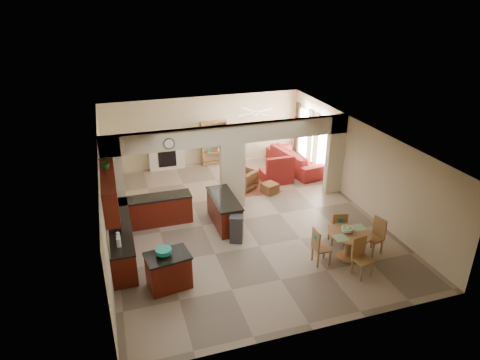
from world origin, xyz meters
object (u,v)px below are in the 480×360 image
object	(u,v)px
kitchen_island	(169,271)
armchair	(244,179)
sofa	(296,159)
dining_table	(349,241)

from	to	relation	value
kitchen_island	armchair	size ratio (longest dim) A/B	1.45
sofa	armchair	world-z (taller)	sofa
armchair	sofa	bearing A→B (deg)	170.36
dining_table	armchair	size ratio (longest dim) A/B	1.46
kitchen_island	sofa	distance (m)	8.38
kitchen_island	dining_table	xyz separation A→B (m)	(4.77, -0.23, 0.06)
dining_table	sofa	size ratio (longest dim) A/B	0.40
kitchen_island	dining_table	bearing A→B (deg)	-11.32
kitchen_island	armchair	distance (m)	5.89
dining_table	sofa	world-z (taller)	sofa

